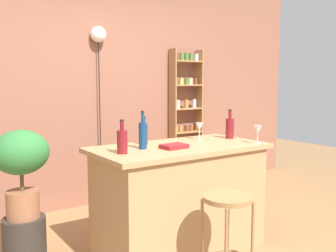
% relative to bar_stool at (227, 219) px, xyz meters
% --- Properties ---
extents(back_wall, '(6.40, 0.10, 2.80)m').
position_rel_bar_stool_xyz_m(back_wall, '(0.10, 2.36, 0.89)').
color(back_wall, '#8C5642').
rests_on(back_wall, ground).
extents(kitchen_counter, '(1.52, 0.78, 0.93)m').
position_rel_bar_stool_xyz_m(kitchen_counter, '(0.10, 0.71, -0.04)').
color(kitchen_counter, tan).
rests_on(kitchen_counter, ground).
extents(bar_stool, '(0.35, 0.35, 0.68)m').
position_rel_bar_stool_xyz_m(bar_stool, '(0.00, 0.00, 0.00)').
color(bar_stool, '#997047').
rests_on(bar_stool, ground).
extents(spice_shelf, '(0.47, 0.16, 1.91)m').
position_rel_bar_stool_xyz_m(spice_shelf, '(1.31, 2.21, 0.48)').
color(spice_shelf, '#9E7042').
rests_on(spice_shelf, ground).
extents(plant_stool, '(0.35, 0.35, 0.37)m').
position_rel_bar_stool_xyz_m(plant_stool, '(-1.10, 1.23, -0.32)').
color(plant_stool, '#2D2823').
rests_on(plant_stool, ground).
extents(potted_plant, '(0.45, 0.41, 0.73)m').
position_rel_bar_stool_xyz_m(potted_plant, '(-1.10, 1.23, 0.33)').
color(potted_plant, '#935B3D').
rests_on(potted_plant, plant_stool).
extents(bottle_sauce_amber, '(0.08, 0.08, 0.26)m').
position_rel_bar_stool_xyz_m(bottle_sauce_amber, '(-0.49, 0.66, 0.52)').
color(bottle_sauce_amber, maroon).
rests_on(bottle_sauce_amber, kitchen_counter).
extents(bottle_olive_oil, '(0.08, 0.08, 0.28)m').
position_rel_bar_stool_xyz_m(bottle_olive_oil, '(0.75, 0.77, 0.53)').
color(bottle_olive_oil, maroon).
rests_on(bottle_olive_oil, kitchen_counter).
extents(bottle_spirits_clear, '(0.07, 0.07, 0.32)m').
position_rel_bar_stool_xyz_m(bottle_spirits_clear, '(-0.25, 0.75, 0.54)').
color(bottle_spirits_clear, navy).
rests_on(bottle_spirits_clear, kitchen_counter).
extents(bottle_soda_blue, '(0.06, 0.06, 0.25)m').
position_rel_bar_stool_xyz_m(bottle_soda_blue, '(-0.12, 0.94, 0.51)').
color(bottle_soda_blue, navy).
rests_on(bottle_soda_blue, kitchen_counter).
extents(wine_glass_left, '(0.07, 0.07, 0.16)m').
position_rel_bar_stool_xyz_m(wine_glass_left, '(0.46, 0.89, 0.54)').
color(wine_glass_left, silver).
rests_on(wine_glass_left, kitchen_counter).
extents(wine_glass_center, '(0.07, 0.07, 0.16)m').
position_rel_bar_stool_xyz_m(wine_glass_center, '(0.73, 0.40, 0.54)').
color(wine_glass_center, silver).
rests_on(wine_glass_center, kitchen_counter).
extents(cookbook, '(0.22, 0.16, 0.03)m').
position_rel_bar_stool_xyz_m(cookbook, '(-0.03, 0.62, 0.44)').
color(cookbook, maroon).
rests_on(cookbook, kitchen_counter).
extents(pendant_globe_light, '(0.18, 0.18, 2.11)m').
position_rel_bar_stool_xyz_m(pendant_globe_light, '(0.05, 2.25, 1.47)').
color(pendant_globe_light, black).
rests_on(pendant_globe_light, ground).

